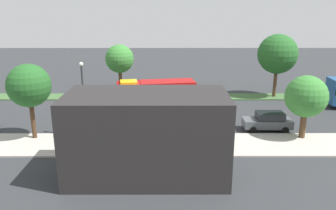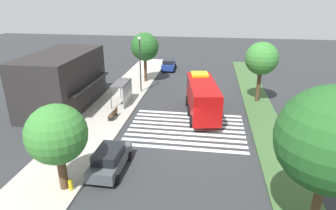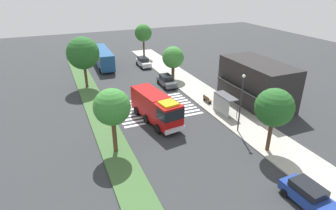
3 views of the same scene
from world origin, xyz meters
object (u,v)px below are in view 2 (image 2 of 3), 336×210
at_px(sidewalk_tree_center, 145,47).
at_px(median_tree_west, 262,59).
at_px(street_lamp, 140,60).
at_px(fire_hydrant, 71,185).
at_px(bus_stop_shelter, 124,89).
at_px(median_tree_far_west, 331,140).
at_px(parked_car_mid, 110,159).
at_px(bench_near_shelter, 113,114).
at_px(parked_car_east, 169,64).
at_px(fire_truck, 202,96).
at_px(sidewalk_tree_west, 57,135).

bearing_deg(sidewalk_tree_center, median_tree_west, -112.30).
bearing_deg(street_lamp, fire_hydrant, -179.71).
height_order(bus_stop_shelter, median_tree_west, median_tree_west).
xyz_separation_m(bus_stop_shelter, median_tree_far_west, (-16.74, -14.62, 3.70)).
distance_m(parked_car_mid, bench_near_shelter, 8.88).
distance_m(median_tree_far_west, fire_hydrant, 14.74).
relative_size(bus_stop_shelter, median_tree_far_west, 0.44).
height_order(parked_car_east, median_tree_west, median_tree_west).
height_order(fire_truck, bench_near_shelter, fire_truck).
bearing_deg(fire_hydrant, bus_stop_shelter, 3.38).
xyz_separation_m(parked_car_east, fire_hydrant, (-31.08, 1.70, -0.40)).
distance_m(parked_car_mid, median_tree_west, 20.08).
relative_size(fire_truck, median_tree_west, 1.35).
xyz_separation_m(parked_car_east, street_lamp, (-11.60, 1.80, 3.17)).
distance_m(median_tree_west, fire_hydrant, 23.19).
distance_m(fire_truck, parked_car_mid, 12.62).
relative_size(sidewalk_tree_west, median_tree_far_west, 0.70).
bearing_deg(fire_truck, bus_stop_shelter, 71.98).
bearing_deg(street_lamp, bus_stop_shelter, 169.82).
height_order(fire_truck, fire_hydrant, fire_truck).
distance_m(bus_stop_shelter, sidewalk_tree_west, 15.07).
bearing_deg(median_tree_far_west, parked_car_east, 20.17).
xyz_separation_m(parked_car_east, median_tree_west, (-12.94, -12.03, 4.08)).
xyz_separation_m(bus_stop_shelter, sidewalk_tree_west, (-14.94, -0.39, 2.00)).
height_order(parked_car_east, sidewalk_tree_west, sidewalk_tree_west).
bearing_deg(sidewalk_tree_west, bus_stop_shelter, 1.50).
distance_m(fire_truck, sidewalk_tree_west, 15.90).
xyz_separation_m(median_tree_far_west, fire_hydrant, (1.66, 13.73, -5.10)).
xyz_separation_m(sidewalk_tree_west, median_tree_far_west, (-1.80, -14.23, 1.71)).
distance_m(fire_truck, median_tree_far_west, 16.92).
bearing_deg(median_tree_west, sidewalk_tree_west, 141.68).
distance_m(parked_car_east, bus_stop_shelter, 16.24).
relative_size(sidewalk_tree_center, fire_hydrant, 9.44).
bearing_deg(median_tree_west, median_tree_far_west, 180.00).
relative_size(median_tree_far_west, fire_hydrant, 11.35).
xyz_separation_m(fire_truck, parked_car_mid, (-11.11, 5.89, -1.10)).
bearing_deg(bus_stop_shelter, street_lamp, -10.18).
relative_size(median_tree_far_west, median_tree_west, 1.19).
xyz_separation_m(fire_truck, median_tree_far_west, (-15.36, -6.14, 3.59)).
xyz_separation_m(parked_car_mid, street_lamp, (16.89, 1.80, 3.16)).
relative_size(bench_near_shelter, median_tree_far_west, 0.20).
bearing_deg(fire_hydrant, street_lamp, 0.29).
relative_size(fire_truck, fire_hydrant, 12.87).
relative_size(parked_car_east, bus_stop_shelter, 1.29).
bearing_deg(median_tree_west, bench_near_shelter, 115.77).
bearing_deg(fire_truck, parked_car_east, 9.93).
bearing_deg(parked_car_east, sidewalk_tree_west, 173.86).
height_order(parked_car_mid, bus_stop_shelter, bus_stop_shelter).
distance_m(parked_car_mid, sidewalk_tree_west, 4.44).
distance_m(bus_stop_shelter, bench_near_shelter, 4.20).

